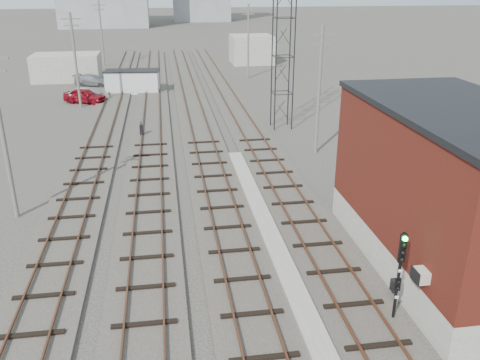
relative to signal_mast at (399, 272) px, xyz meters
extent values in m
plane|color=#282621|center=(-3.70, 51.55, -2.16)|extent=(320.00, 320.00, 0.00)
cube|color=#332D28|center=(-1.20, 30.55, -2.06)|extent=(3.20, 90.00, 0.20)
cube|color=#4C2816|center=(-1.92, 30.55, -1.83)|extent=(0.07, 90.00, 0.12)
cube|color=#4C2816|center=(-0.48, 30.55, -1.83)|extent=(0.07, 90.00, 0.12)
cube|color=#332D28|center=(-5.20, 30.55, -2.06)|extent=(3.20, 90.00, 0.20)
cube|color=#4C2816|center=(-5.92, 30.55, -1.83)|extent=(0.07, 90.00, 0.12)
cube|color=#4C2816|center=(-4.48, 30.55, -1.83)|extent=(0.07, 90.00, 0.12)
cube|color=#332D28|center=(-9.20, 30.55, -2.06)|extent=(3.20, 90.00, 0.20)
cube|color=#4C2816|center=(-9.92, 30.55, -1.83)|extent=(0.07, 90.00, 0.12)
cube|color=#4C2816|center=(-8.48, 30.55, -1.83)|extent=(0.07, 90.00, 0.12)
cube|color=#332D28|center=(-13.20, 30.55, -2.06)|extent=(3.20, 90.00, 0.20)
cube|color=#4C2816|center=(-13.92, 30.55, -1.83)|extent=(0.07, 90.00, 0.12)
cube|color=#4C2816|center=(-12.48, 30.55, -1.83)|extent=(0.07, 90.00, 0.12)
cube|color=gray|center=(-3.20, 5.55, -2.03)|extent=(0.90, 28.00, 0.26)
cube|color=gray|center=(3.80, 3.55, -1.41)|extent=(6.00, 12.00, 1.50)
cube|color=#551F14|center=(3.80, 3.55, 2.09)|extent=(6.00, 12.00, 5.50)
cube|color=black|center=(3.80, 3.55, 4.94)|extent=(6.20, 12.20, 0.25)
cube|color=beige|center=(0.58, -0.45, 0.09)|extent=(0.45, 0.62, 0.45)
cube|color=black|center=(0.70, 1.55, -1.66)|extent=(0.20, 0.35, 0.50)
cylinder|color=black|center=(1.05, 25.80, 5.34)|extent=(0.10, 0.10, 15.00)
cylinder|color=black|center=(2.55, 25.80, 5.34)|extent=(0.10, 0.10, 15.00)
cylinder|color=black|center=(1.05, 27.30, 5.34)|extent=(0.10, 0.10, 15.00)
cylinder|color=black|center=(2.55, 27.30, 5.34)|extent=(0.10, 0.10, 15.00)
cylinder|color=#595147|center=(-16.20, 11.55, 2.34)|extent=(0.24, 0.24, 9.00)
cylinder|color=#595147|center=(-16.20, 36.55, 2.34)|extent=(0.24, 0.24, 9.00)
cube|color=#595147|center=(-16.20, 36.55, 6.24)|extent=(1.80, 0.12, 0.12)
cube|color=#595147|center=(-16.20, 36.55, 5.64)|extent=(1.40, 0.12, 0.12)
cylinder|color=#595147|center=(-16.20, 61.55, 2.34)|extent=(0.24, 0.24, 9.00)
cube|color=#595147|center=(-16.20, 61.55, 6.24)|extent=(1.80, 0.12, 0.12)
cube|color=#595147|center=(-16.20, 61.55, 5.64)|extent=(1.40, 0.12, 0.12)
cylinder|color=#595147|center=(2.80, 19.55, 2.34)|extent=(0.24, 0.24, 9.00)
cube|color=#595147|center=(2.80, 19.55, 6.24)|extent=(1.80, 0.12, 0.12)
cube|color=#595147|center=(2.80, 19.55, 5.64)|extent=(1.40, 0.12, 0.12)
cylinder|color=#595147|center=(2.80, 49.55, 2.34)|extent=(0.24, 0.24, 9.00)
cube|color=#595147|center=(2.80, 49.55, 6.24)|extent=(1.80, 0.12, 0.12)
cube|color=#595147|center=(2.80, 49.55, 5.64)|extent=(1.40, 0.12, 0.12)
cube|color=gray|center=(-19.70, 51.55, -0.56)|extent=(8.00, 5.00, 3.20)
cube|color=gray|center=(5.30, 61.55, -0.16)|extent=(6.00, 6.00, 4.00)
cube|color=gray|center=(0.00, 0.03, -2.11)|extent=(0.40, 0.40, 0.10)
cylinder|color=black|center=(0.00, 0.03, -0.29)|extent=(0.11, 0.11, 3.75)
cube|color=black|center=(0.00, 0.01, 0.98)|extent=(0.24, 0.10, 1.12)
sphere|color=#0CE533|center=(0.00, -0.08, 1.40)|extent=(0.19, 0.19, 0.19)
sphere|color=black|center=(0.00, -0.08, 1.12)|extent=(0.19, 0.19, 0.19)
sphere|color=black|center=(0.00, -0.08, 0.84)|extent=(0.19, 0.19, 0.19)
sphere|color=black|center=(0.00, -0.08, 0.56)|extent=(0.19, 0.19, 0.19)
cube|color=black|center=(0.00, 0.01, -0.52)|extent=(0.21, 0.09, 0.52)
cube|color=white|center=(0.00, -0.05, 0.09)|extent=(0.15, 0.02, 0.11)
cube|color=white|center=(0.00, -0.05, -1.04)|extent=(0.15, 0.02, 0.11)
cube|color=black|center=(-9.94, 25.39, -1.59)|extent=(0.32, 0.32, 0.94)
cylinder|color=black|center=(-9.94, 25.39, -0.98)|extent=(0.08, 0.08, 0.28)
cube|color=silver|center=(-11.34, 42.85, -0.96)|extent=(5.93, 2.89, 2.39)
cube|color=black|center=(-11.34, 42.85, 0.28)|extent=(6.14, 3.10, 0.11)
imported|color=maroon|center=(-16.00, 38.49, -1.43)|extent=(4.64, 3.24, 1.47)
imported|color=#9FA2A6|center=(-15.77, 39.45, -1.50)|extent=(4.25, 2.51, 1.32)
imported|color=slate|center=(-16.21, 47.47, -1.52)|extent=(4.79, 3.30, 1.29)
camera|label=1|loc=(-8.04, -14.65, 9.87)|focal=38.00mm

